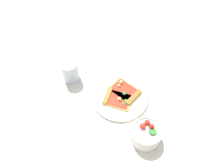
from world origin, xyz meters
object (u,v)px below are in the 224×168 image
salad_bowl (146,134)px  paper_napkin (117,51)px  pizza_slice_far (116,99)px  plate (120,96)px  soda_glass (70,72)px  pizza_slice_near (125,92)px

salad_bowl → paper_napkin: salad_bowl is taller
pizza_slice_far → paper_napkin: size_ratio=0.97×
plate → salad_bowl: 0.22m
plate → paper_napkin: (0.12, 0.28, -0.01)m
plate → soda_glass: soda_glass is taller
soda_glass → plate: bearing=-50.9°
pizza_slice_near → paper_napkin: (0.09, 0.27, -0.02)m
pizza_slice_near → paper_napkin: bearing=71.3°
plate → salad_bowl: bearing=-89.1°
pizza_slice_far → plate: bearing=27.8°
plate → soda_glass: bearing=129.1°
plate → pizza_slice_far: 0.03m
pizza_slice_near → salad_bowl: 0.23m
soda_glass → pizza_slice_far: bearing=-57.4°
plate → pizza_slice_far: pizza_slice_far is taller
pizza_slice_near → soda_glass: (-0.20, 0.20, 0.03)m
salad_bowl → soda_glass: size_ratio=1.16×
plate → paper_napkin: 0.30m
plate → soda_glass: 0.27m
pizza_slice_near → paper_napkin: 0.29m
pizza_slice_near → salad_bowl: (-0.03, -0.23, 0.02)m
plate → paper_napkin: bearing=66.0°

